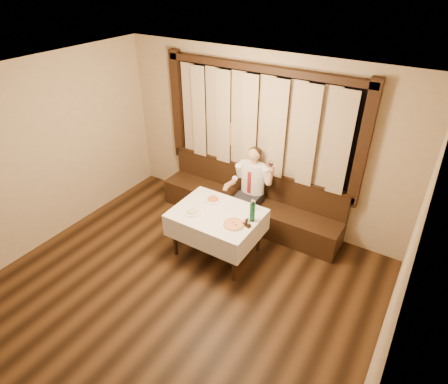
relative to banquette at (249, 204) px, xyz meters
The scene contains 10 objects.
room 2.12m from the banquette, 90.03° to the right, with size 5.01×6.01×2.81m.
banquette is the anchor object (origin of this frame).
dining_table 1.08m from the banquette, 90.00° to the right, with size 1.27×0.97×0.76m.
pizza 1.30m from the banquette, 72.42° to the right, with size 0.31×0.31×0.03m.
pasta_red 0.94m from the banquette, 106.05° to the right, with size 0.27×0.27×0.09m.
pasta_cream 1.34m from the banquette, 103.58° to the right, with size 0.26×0.26×0.09m.
green_bottle 1.22m from the banquette, 60.30° to the right, with size 0.07×0.07×0.34m.
table_wine_glass 1.00m from the banquette, 59.24° to the right, with size 0.07×0.07×0.19m.
cruet_caddy 1.30m from the banquette, 63.88° to the right, with size 0.12×0.08×0.12m.
seated_man 0.51m from the banquette, 55.94° to the right, with size 0.76×0.57×1.39m.
Camera 1 is at (2.44, -2.03, 3.89)m, focal length 30.00 mm.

